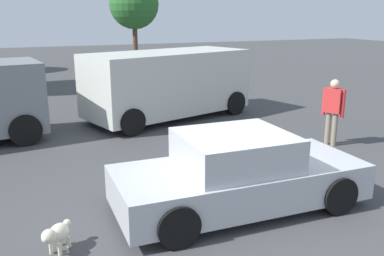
% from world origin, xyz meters
% --- Properties ---
extents(ground_plane, '(80.00, 80.00, 0.00)m').
position_xyz_m(ground_plane, '(0.00, 0.00, 0.00)').
color(ground_plane, '#424244').
extents(sedan_foreground, '(4.25, 1.95, 1.31)m').
position_xyz_m(sedan_foreground, '(0.18, -0.03, 0.60)').
color(sedan_foreground, '#B7BABF').
rests_on(sedan_foreground, ground_plane).
extents(dog, '(0.45, 0.50, 0.44)m').
position_xyz_m(dog, '(-2.79, -0.27, 0.28)').
color(dog, beige).
rests_on(dog, ground_plane).
extents(van_white, '(5.51, 3.45, 2.09)m').
position_xyz_m(van_white, '(1.35, 6.45, 1.13)').
color(van_white, silver).
rests_on(van_white, ground_plane).
extents(pedestrian, '(0.39, 0.52, 1.66)m').
position_xyz_m(pedestrian, '(4.08, 2.12, 0.99)').
color(pedestrian, gray).
rests_on(pedestrian, ground_plane).
extents(tree_far_right, '(3.16, 3.16, 5.42)m').
position_xyz_m(tree_far_right, '(4.59, 21.28, 3.82)').
color(tree_far_right, brown).
rests_on(tree_far_right, ground_plane).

